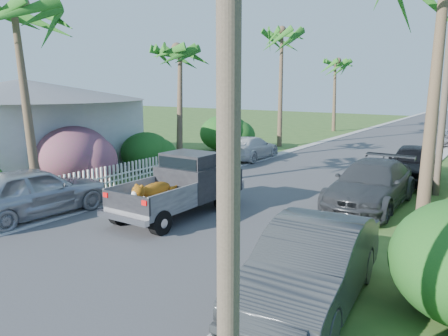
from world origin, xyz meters
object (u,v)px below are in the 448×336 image
Objects in this scene: palm_l_d at (336,61)px; utility_pole_a at (229,61)px; parked_car_lf at (251,148)px; house_left at (25,128)px; pickup_truck at (185,184)px; parked_car_rm at (371,185)px; palm_l_b at (179,49)px; utility_pole_b at (446,78)px; parked_car_rn at (312,266)px; palm_l_a at (18,6)px; parked_car_ln at (32,192)px; palm_l_c at (282,31)px; parked_car_rf at (413,164)px.

palm_l_d is 0.86× the size of utility_pole_a.
house_left reaches higher than parked_car_lf.
parked_car_rm is at bearing 40.54° from pickup_truck.
pickup_truck is at bearing 105.66° from parked_car_lf.
palm_l_b reaches higher than parked_car_lf.
utility_pole_a reaches higher than house_left.
utility_pole_b reaches higher than palm_l_b.
parked_car_rn is 0.56× the size of utility_pole_b.
palm_l_d is at bearing 103.77° from parked_car_rn.
utility_pole_a is 15.00m from utility_pole_b.
palm_l_d reaches higher than house_left.
palm_l_a is 9.24m from house_left.
utility_pole_b reaches higher than pickup_truck.
palm_l_d reaches higher than parked_car_ln.
utility_pole_b is (11.60, -9.00, -3.31)m from palm_l_c.
house_left is (-6.80, 4.00, -4.81)m from palm_l_a.
parked_car_ln is at bearing -87.30° from palm_l_d.
palm_l_b reaches higher than parked_car_ln.
palm_l_c reaches higher than palm_l_a.
palm_l_c is at bearing 142.19° from utility_pole_b.
parked_car_ln reaches higher than parked_car_rf.
parked_car_rn is 12.80m from palm_l_a.
parked_car_lf is at bearing 118.86° from parked_car_rn.
house_left is (-11.85, 1.53, 1.11)m from pickup_truck.
palm_l_a is (-10.11, -6.80, 6.12)m from parked_car_rm.
parked_car_lf is at bearing 84.21° from palm_l_a.
palm_l_a is (-5.05, -2.47, 5.92)m from pickup_truck.
palm_l_a is 1.06× the size of palm_l_d.
pickup_truck is at bearing -136.00° from parked_car_ln.
parked_car_rf is 0.60× the size of palm_l_a.
parked_car_ln is 0.56× the size of utility_pole_b.
palm_l_a reaches higher than parked_car_rn.
house_left is 19.70m from utility_pole_b.
utility_pole_b is (6.75, 7.53, 3.59)m from pickup_truck.
parked_car_ln is 32.31m from palm_l_d.
parked_car_ln is 0.61× the size of palm_l_a.
utility_pole_a and utility_pole_b have the same top height.
palm_l_d reaches higher than pickup_truck.
house_left is (-7.00, -15.00, -5.79)m from palm_l_c.
parked_car_rf is at bearing -60.39° from palm_l_d.
utility_pole_b is at bearing 48.11° from pickup_truck.
palm_l_a is 9.05m from palm_l_b.
parked_car_rn is at bearing -82.27° from parked_car_rm.
palm_l_a is 15.64m from utility_pole_b.
palm_l_a is (-1.20, 0.79, 6.08)m from parked_car_ln.
utility_pole_b reaches higher than palm_l_a.
utility_pole_b reaches higher than parked_car_rm.
parked_car_ln is at bearing -131.92° from parked_car_rf.
pickup_truck is at bearing -131.89° from utility_pole_b.
palm_l_c is (-1.00, 19.79, 7.06)m from parked_car_ln.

